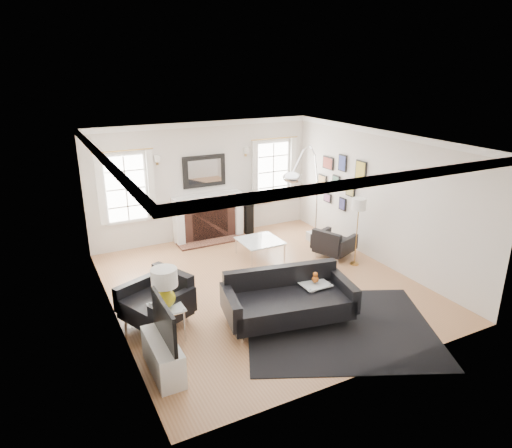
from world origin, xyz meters
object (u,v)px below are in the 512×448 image
sofa (287,300)px  arc_floor_lamp (306,197)px  coffee_table (260,242)px  gourd_lamp (165,285)px  fireplace (209,218)px  armchair_right (333,244)px  armchair_left (159,301)px

sofa → arc_floor_lamp: arc_floor_lamp is taller
coffee_table → gourd_lamp: (-2.74, -2.17, 0.56)m
fireplace → gourd_lamp: size_ratio=2.68×
fireplace → sofa: size_ratio=0.76×
armchair_right → coffee_table: armchair_right is taller
sofa → armchair_left: size_ratio=1.74×
fireplace → arc_floor_lamp: bearing=-53.6°
fireplace → armchair_left: (-2.14, -3.19, -0.16)m
sofa → gourd_lamp: 2.03m
armchair_left → gourd_lamp: bearing=-91.4°
fireplace → sofa: 4.10m
sofa → armchair_right: bearing=39.0°
coffee_table → arc_floor_lamp: (0.86, -0.44, 1.02)m
armchair_left → arc_floor_lamp: size_ratio=0.51×
sofa → gourd_lamp: bearing=168.8°
armchair_left → coffee_table: 3.19m
fireplace → sofa: bearing=-93.2°
armchair_left → armchair_right: armchair_left is taller
fireplace → sofa: fireplace is taller
coffee_table → gourd_lamp: bearing=-141.7°
gourd_lamp → armchair_left: bearing=88.6°
gourd_lamp → armchair_right: bearing=19.0°
fireplace → arc_floor_lamp: 2.60m
sofa → coffee_table: size_ratio=2.57×
armchair_left → arc_floor_lamp: bearing=18.6°
fireplace → gourd_lamp: (-2.15, -3.71, 0.37)m
sofa → gourd_lamp: gourd_lamp is taller
armchair_left → coffee_table: bearing=31.1°
fireplace → armchair_left: 3.84m
coffee_table → gourd_lamp: 3.54m
sofa → armchair_left: armchair_left is taller
armchair_right → coffee_table: (-1.42, 0.73, 0.06)m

